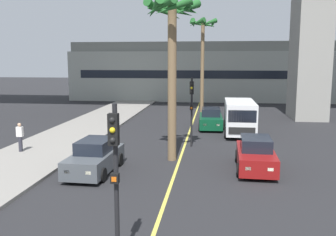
# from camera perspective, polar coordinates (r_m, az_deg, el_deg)

# --- Properties ---
(sidewalk_left) EXTENTS (4.80, 80.00, 0.15)m
(sidewalk_left) POSITION_cam_1_polar(r_m,az_deg,el_deg) (19.41, -23.56, -7.26)
(sidewalk_left) COLOR gray
(sidewalk_left) RESTS_ON ground
(lane_stripe_center) EXTENTS (0.14, 56.00, 0.01)m
(lane_stripe_center) POSITION_cam_1_polar(r_m,az_deg,el_deg) (24.61, 2.86, -3.39)
(lane_stripe_center) COLOR #DBCC4C
(lane_stripe_center) RESTS_ON ground
(pier_building_backdrop) EXTENTS (34.07, 8.04, 7.54)m
(pier_building_backdrop) POSITION_cam_1_polar(r_m,az_deg,el_deg) (50.42, 5.11, 7.09)
(pier_building_backdrop) COLOR #ADB2A8
(pier_building_backdrop) RESTS_ON ground
(car_queue_front) EXTENTS (1.93, 4.15, 1.56)m
(car_queue_front) POSITION_cam_1_polar(r_m,az_deg,el_deg) (28.88, 6.57, -0.17)
(car_queue_front) COLOR #0C4728
(car_queue_front) RESTS_ON ground
(car_queue_second) EXTENTS (1.93, 4.15, 1.56)m
(car_queue_second) POSITION_cam_1_polar(r_m,az_deg,el_deg) (18.39, 13.30, -5.54)
(car_queue_second) COLOR maroon
(car_queue_second) RESTS_ON ground
(car_queue_third) EXTENTS (1.95, 4.16, 1.56)m
(car_queue_third) POSITION_cam_1_polar(r_m,az_deg,el_deg) (17.77, -11.15, -5.97)
(car_queue_third) COLOR #4C5156
(car_queue_third) RESTS_ON ground
(delivery_van) EXTENTS (2.17, 5.26, 2.36)m
(delivery_van) POSITION_cam_1_polar(r_m,az_deg,el_deg) (26.81, 10.93, 0.26)
(delivery_van) COLOR white
(delivery_van) RESTS_ON ground
(traffic_light_median_near) EXTENTS (0.24, 0.37, 4.20)m
(traffic_light_median_near) POSITION_cam_1_polar(r_m,az_deg,el_deg) (9.10, -8.12, -7.16)
(traffic_light_median_near) COLOR black
(traffic_light_median_near) RESTS_ON ground
(traffic_light_median_far) EXTENTS (0.24, 0.37, 4.20)m
(traffic_light_median_far) POSITION_cam_1_polar(r_m,az_deg,el_deg) (22.28, 3.65, 2.38)
(traffic_light_median_far) COLOR black
(traffic_light_median_far) RESTS_ON ground
(palm_tree_near_median) EXTENTS (2.78, 2.85, 9.16)m
(palm_tree_near_median) POSITION_cam_1_polar(r_m,az_deg,el_deg) (35.76, 5.35, 12.18)
(palm_tree_near_median) COLOR brown
(palm_tree_near_median) RESTS_ON ground
(palm_tree_mid_median) EXTENTS (2.92, 2.94, 8.34)m
(palm_tree_mid_median) POSITION_cam_1_polar(r_m,az_deg,el_deg) (19.11, 0.65, 12.87)
(palm_tree_mid_median) COLOR brown
(palm_tree_mid_median) RESTS_ON ground
(pedestrian_far_along) EXTENTS (0.34, 0.22, 1.62)m
(pedestrian_far_along) POSITION_cam_1_polar(r_m,az_deg,el_deg) (22.34, -21.75, -2.68)
(pedestrian_far_along) COLOR #2D2D38
(pedestrian_far_along) RESTS_ON sidewalk_left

